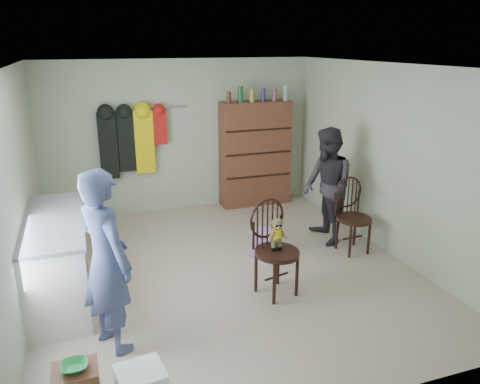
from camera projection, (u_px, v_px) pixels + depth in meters
name	position (u px, v px, depth m)	size (l,w,h in m)	color
ground_plane	(226.00, 270.00, 5.90)	(5.00, 5.00, 0.00)	#C2B19C
room_walls	(213.00, 139.00, 5.90)	(5.00, 5.00, 5.00)	beige
counter	(58.00, 258.00, 5.15)	(0.64, 1.86, 0.94)	silver
bowl	(74.00, 366.00, 3.41)	(0.20, 0.20, 0.05)	green
chair_front	(274.00, 243.00, 5.22)	(0.60, 0.60, 1.10)	#331912
chair_far	(352.00, 212.00, 6.33)	(0.48, 0.48, 1.02)	#331912
striped_bag	(262.00, 242.00, 6.28)	(0.34, 0.26, 0.36)	pink
person_left	(106.00, 262.00, 4.19)	(0.63, 0.42, 1.74)	#424D7A
person_right	(327.00, 187.00, 6.52)	(0.80, 0.62, 1.64)	#2D2B33
dresser	(255.00, 153.00, 8.08)	(1.20, 0.39, 2.07)	brown
coat_rack	(131.00, 141.00, 7.40)	(1.42, 0.12, 1.09)	#99999E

